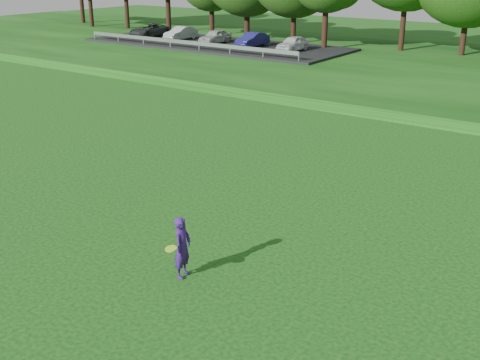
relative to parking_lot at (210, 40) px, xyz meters
The scene contains 4 objects.
ground 40.93m from the parking_lot, 53.29° to the right, with size 140.00×140.00×0.00m, color #0D3C0B.
walking_path 27.62m from the parking_lot, 27.64° to the right, with size 130.00×1.60×0.04m, color gray.
parking_lot is the anchor object (origin of this frame).
woman 40.35m from the parking_lot, 52.89° to the right, with size 0.54×1.02×1.70m.
Camera 1 is at (9.29, -9.98, 7.96)m, focal length 45.00 mm.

